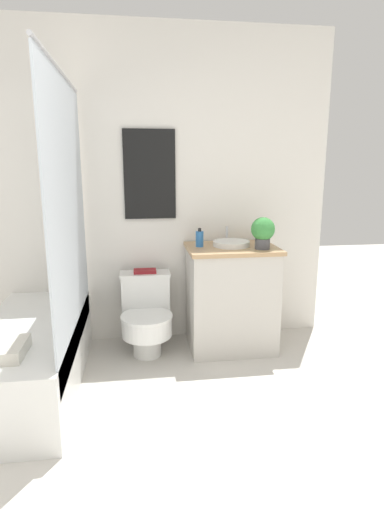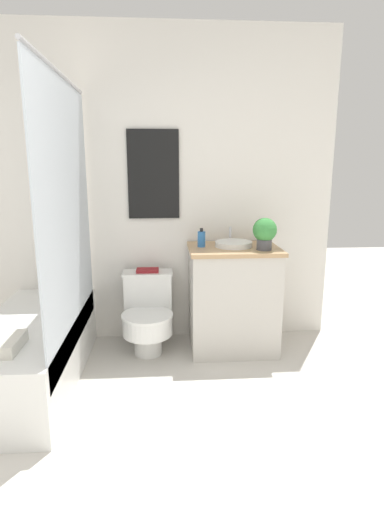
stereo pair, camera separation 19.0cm
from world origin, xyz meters
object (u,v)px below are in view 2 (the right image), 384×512
object	(u,v)px
sink	(234,244)
toilet	(148,313)
book_on_tank	(148,270)
soap_bottle	(201,239)
potted_plant	(265,232)

from	to	relation	value
sink	toilet	bearing A→B (deg)	-178.89
book_on_tank	soap_bottle	bearing A→B (deg)	-13.94
toilet	soap_bottle	distance (m)	0.72
sink	potted_plant	world-z (taller)	potted_plant
toilet	soap_bottle	size ratio (longest dim) A/B	4.23
sink	soap_bottle	size ratio (longest dim) A/B	2.23
toilet	potted_plant	distance (m)	1.10
toilet	sink	size ratio (longest dim) A/B	1.90
sink	book_on_tank	bearing A→B (deg)	170.55
potted_plant	book_on_tank	xyz separation A→B (m)	(-0.88, 0.25, -0.34)
toilet	book_on_tank	size ratio (longest dim) A/B	3.45
sink	potted_plant	bearing A→B (deg)	-35.09
toilet	book_on_tank	distance (m)	0.34
sink	soap_bottle	world-z (taller)	soap_bottle
toilet	sink	distance (m)	0.86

